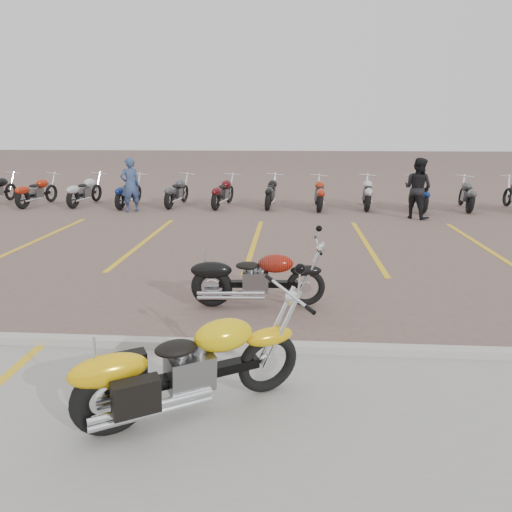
% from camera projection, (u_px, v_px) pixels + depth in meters
% --- Properties ---
extents(ground, '(100.00, 100.00, 0.00)m').
position_uv_depth(ground, '(237.00, 298.00, 8.25)').
color(ground, brown).
rests_on(ground, ground).
extents(concrete_apron, '(60.00, 5.00, 0.01)m').
position_uv_depth(concrete_apron, '(175.00, 488.00, 3.90)').
color(concrete_apron, '#9E9B93').
rests_on(concrete_apron, ground).
extents(curb, '(60.00, 0.18, 0.12)m').
position_uv_depth(curb, '(220.00, 346.00, 6.30)').
color(curb, '#ADAAA3').
rests_on(curb, ground).
extents(parking_stripes, '(38.00, 5.50, 0.01)m').
position_uv_depth(parking_stripes, '(254.00, 243.00, 12.11)').
color(parking_stripes, gold).
rests_on(parking_stripes, ground).
extents(yellow_cruiser, '(2.06, 1.31, 0.95)m').
position_uv_depth(yellow_cruiser, '(187.00, 369.00, 4.82)').
color(yellow_cruiser, black).
rests_on(yellow_cruiser, ground).
extents(flame_cruiser, '(2.09, 0.33, 0.86)m').
position_uv_depth(flame_cruiser, '(255.00, 280.00, 7.74)').
color(flame_cruiser, black).
rests_on(flame_cruiser, ground).
extents(person_a, '(0.77, 0.72, 1.76)m').
position_uv_depth(person_a, '(130.00, 185.00, 16.26)').
color(person_a, navy).
rests_on(person_a, ground).
extents(person_b, '(1.12, 1.12, 1.83)m').
position_uv_depth(person_b, '(418.00, 188.00, 15.08)').
color(person_b, black).
rests_on(person_b, ground).
extents(bg_bike_row, '(18.97, 2.05, 1.10)m').
position_uv_depth(bg_bike_row, '(246.00, 191.00, 17.27)').
color(bg_bike_row, black).
rests_on(bg_bike_row, ground).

